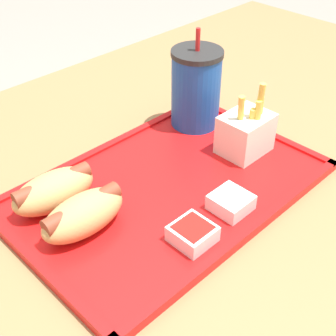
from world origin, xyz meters
name	(u,v)px	position (x,y,z in m)	size (l,w,h in m)	color
dining_table	(182,320)	(0.00, 0.00, 0.36)	(1.46, 0.86, 0.72)	olive
food_tray	(168,188)	(-0.05, -0.01, 0.72)	(0.43, 0.28, 0.01)	red
soda_cup	(196,88)	(0.10, 0.08, 0.79)	(0.08, 0.08, 0.16)	#194CA5
hot_dog_far	(54,190)	(-0.18, 0.06, 0.75)	(0.12, 0.07, 0.05)	tan
hot_dog_near	(83,214)	(-0.18, 0.00, 0.75)	(0.11, 0.06, 0.05)	tan
fries_carton	(246,132)	(0.10, -0.03, 0.76)	(0.07, 0.06, 0.12)	silver
sauce_cup_mayo	(231,202)	(-0.02, -0.10, 0.74)	(0.05, 0.05, 0.02)	silver
sauce_cup_ketchup	(193,233)	(-0.10, -0.11, 0.74)	(0.05, 0.05, 0.02)	silver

